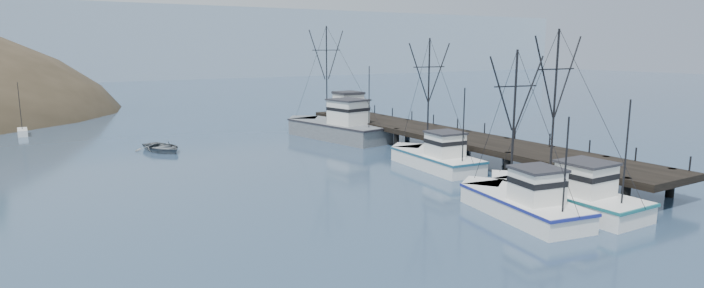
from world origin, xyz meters
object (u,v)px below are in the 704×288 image
(trawler_near, at_px, (562,195))
(trawler_mid, at_px, (519,202))
(work_vessel, at_px, (336,128))
(pier_shed, at_px, (348,103))
(motorboat, at_px, (162,151))
(pickup_truck, at_px, (349,108))
(pier, at_px, (449,136))
(trawler_far, at_px, (434,158))

(trawler_near, height_order, trawler_mid, trawler_near)
(work_vessel, relative_size, pier_shed, 4.83)
(work_vessel, distance_m, motorboat, 18.82)
(trawler_near, bearing_deg, pier_shed, 81.58)
(pier_shed, xyz_separation_m, motorboat, (-23.06, -2.43, -3.42))
(motorboat, bearing_deg, pickup_truck, -9.60)
(motorboat, bearing_deg, trawler_mid, -82.58)
(trawler_mid, height_order, work_vessel, work_vessel)
(pier, distance_m, pier_shed, 18.09)
(trawler_near, relative_size, trawler_far, 1.03)
(pier, xyz_separation_m, trawler_mid, (-9.57, -17.46, -0.87))
(pier, relative_size, trawler_far, 3.88)
(trawler_far, relative_size, pickup_truck, 2.22)
(work_vessel, xyz_separation_m, pier_shed, (4.40, 4.52, 2.19))
(trawler_far, relative_size, pier_shed, 3.54)
(motorboat, bearing_deg, pier, -49.00)
(pier, height_order, trawler_far, trawler_far)
(trawler_near, bearing_deg, motorboat, 118.13)
(pier, bearing_deg, trawler_far, -141.99)
(pier, relative_size, work_vessel, 2.85)
(work_vessel, relative_size, motorboat, 2.83)
(trawler_near, bearing_deg, work_vessel, 88.37)
(trawler_near, xyz_separation_m, trawler_far, (0.61, 13.61, 0.00))
(trawler_mid, height_order, motorboat, trawler_mid)
(pier_shed, bearing_deg, pier, -88.29)
(trawler_near, xyz_separation_m, pier_shed, (5.29, 35.69, 2.60))
(trawler_mid, height_order, trawler_far, trawler_far)
(trawler_near, height_order, pier_shed, trawler_near)
(pier, bearing_deg, work_vessel, 110.10)
(trawler_far, height_order, pickup_truck, trawler_far)
(pier, relative_size, trawler_near, 3.75)
(pier, xyz_separation_m, trawler_far, (-5.21, -4.07, -0.87))
(trawler_far, distance_m, motorboat, 26.92)
(pier, bearing_deg, trawler_near, -108.22)
(trawler_mid, bearing_deg, work_vessel, 81.48)
(work_vessel, height_order, pickup_truck, work_vessel)
(work_vessel, bearing_deg, trawler_mid, -98.52)
(trawler_near, bearing_deg, trawler_mid, 176.61)
(trawler_mid, relative_size, pickup_truck, 2.05)
(work_vessel, xyz_separation_m, pickup_truck, (4.54, 4.52, 1.48))
(trawler_far, xyz_separation_m, motorboat, (-18.38, 19.64, -0.82))
(pier_shed, bearing_deg, work_vessel, -134.22)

